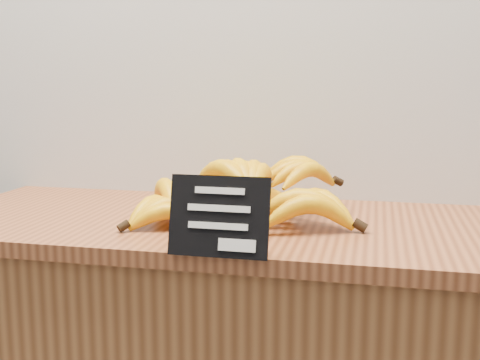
# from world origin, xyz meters

# --- Properties ---
(counter_top) EXTENTS (1.33, 0.54, 0.03)m
(counter_top) POSITION_xyz_m (-0.16, 2.75, 0.92)
(counter_top) COLOR brown
(counter_top) RESTS_ON counter
(chalkboard_sign) EXTENTS (0.17, 0.04, 0.13)m
(chalkboard_sign) POSITION_xyz_m (-0.14, 2.48, 1.00)
(chalkboard_sign) COLOR black
(chalkboard_sign) RESTS_ON counter_top
(banana_pile) EXTENTS (0.49, 0.38, 0.12)m
(banana_pile) POSITION_xyz_m (-0.17, 2.75, 0.98)
(banana_pile) COLOR #EAAF09
(banana_pile) RESTS_ON counter_top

